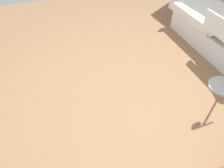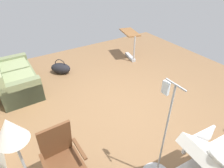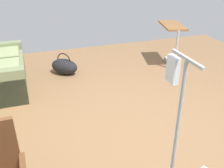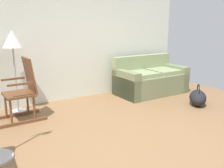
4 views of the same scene
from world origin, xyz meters
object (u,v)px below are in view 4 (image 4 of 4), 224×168
object	(u,v)px
couch	(150,80)
rocking_chair	(23,90)
duffel_bag	(198,98)
floor_lamp	(13,45)

from	to	relation	value
couch	rocking_chair	size ratio (longest dim) A/B	1.53
duffel_bag	couch	bearing A→B (deg)	100.21
couch	rocking_chair	xyz separation A→B (m)	(-2.89, -0.17, 0.20)
couch	floor_lamp	world-z (taller)	floor_lamp
floor_lamp	duffel_bag	world-z (taller)	floor_lamp
rocking_chair	duffel_bag	xyz separation A→B (m)	(3.10, -1.03, -0.35)
duffel_bag	floor_lamp	bearing A→B (deg)	154.82
floor_lamp	duffel_bag	size ratio (longest dim) A/B	2.36
floor_lamp	duffel_bag	distance (m)	3.61
rocking_chair	floor_lamp	distance (m)	0.84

